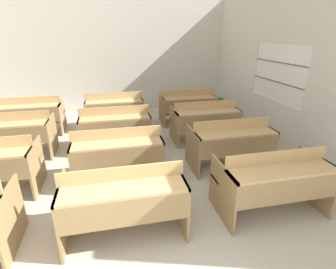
# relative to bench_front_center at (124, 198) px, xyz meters

# --- Properties ---
(wall_back) EXTENTS (6.74, 0.06, 3.01)m
(wall_back) POSITION_rel_bench_front_center_xyz_m (-0.08, 5.20, 1.05)
(wall_back) COLOR beige
(wall_back) RESTS_ON ground_plane
(wall_right_with_window) EXTENTS (0.06, 6.56, 3.01)m
(wall_right_with_window) POSITION_rel_bench_front_center_xyz_m (3.26, 1.86, 1.06)
(wall_right_with_window) COLOR beige
(wall_right_with_window) RESTS_ON ground_plane
(bench_front_center) EXTENTS (1.30, 0.73, 0.84)m
(bench_front_center) POSITION_rel_bench_front_center_xyz_m (0.00, 0.00, 0.00)
(bench_front_center) COLOR olive
(bench_front_center) RESTS_ON ground_plane
(bench_front_right) EXTENTS (1.30, 0.73, 0.84)m
(bench_front_right) POSITION_rel_bench_front_center_xyz_m (1.79, -0.01, 0.00)
(bench_front_right) COLOR #95764C
(bench_front_right) RESTS_ON ground_plane
(bench_second_center) EXTENTS (1.30, 0.73, 0.84)m
(bench_second_center) POSITION_rel_bench_front_center_xyz_m (-0.01, 1.18, 0.00)
(bench_second_center) COLOR #94764B
(bench_second_center) RESTS_ON ground_plane
(bench_second_right) EXTENTS (1.30, 0.73, 0.84)m
(bench_second_right) POSITION_rel_bench_front_center_xyz_m (1.81, 1.20, 0.00)
(bench_second_right) COLOR #96784E
(bench_second_right) RESTS_ON ground_plane
(bench_third_left) EXTENTS (1.30, 0.73, 0.84)m
(bench_third_left) POSITION_rel_bench_front_center_xyz_m (-1.80, 2.40, 0.00)
(bench_third_left) COLOR olive
(bench_third_left) RESTS_ON ground_plane
(bench_third_center) EXTENTS (1.30, 0.73, 0.84)m
(bench_third_center) POSITION_rel_bench_front_center_xyz_m (-0.01, 2.39, 0.00)
(bench_third_center) COLOR olive
(bench_third_center) RESTS_ON ground_plane
(bench_third_right) EXTENTS (1.30, 0.73, 0.84)m
(bench_third_right) POSITION_rel_bench_front_center_xyz_m (1.80, 2.40, 0.00)
(bench_third_right) COLOR #96784E
(bench_third_right) RESTS_ON ground_plane
(bench_back_left) EXTENTS (1.30, 0.73, 0.84)m
(bench_back_left) POSITION_rel_bench_front_center_xyz_m (-1.79, 3.60, 0.00)
(bench_back_left) COLOR #987A50
(bench_back_left) RESTS_ON ground_plane
(bench_back_center) EXTENTS (1.30, 0.73, 0.84)m
(bench_back_center) POSITION_rel_bench_front_center_xyz_m (0.01, 3.62, 0.00)
(bench_back_center) COLOR #997A50
(bench_back_center) RESTS_ON ground_plane
(bench_back_right) EXTENTS (1.30, 0.73, 0.84)m
(bench_back_right) POSITION_rel_bench_front_center_xyz_m (1.78, 3.61, 0.00)
(bench_back_right) COLOR olive
(bench_back_right) RESTS_ON ground_plane
(wastepaper_bin) EXTENTS (0.27, 0.27, 0.38)m
(wastepaper_bin) POSITION_rel_bench_front_center_xyz_m (2.94, 4.39, -0.27)
(wastepaper_bin) COLOR #1E6B33
(wastepaper_bin) RESTS_ON ground_plane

